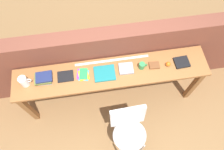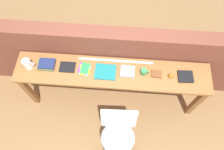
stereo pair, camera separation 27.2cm
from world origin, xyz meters
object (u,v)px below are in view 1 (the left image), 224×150
at_px(book_open_centre, 105,73).
at_px(leather_journal_brown, 154,65).
at_px(pamphlet_pile_colourful, 83,75).
at_px(sports_ball_small, 168,64).
at_px(magazine_cycling, 66,76).
at_px(book_repair_rightmost, 182,62).
at_px(mug, 142,66).
at_px(pitcher_white, 24,81).
at_px(book_stack_leftmost, 44,78).
at_px(chair_white_moulded, 129,129).

relative_size(book_open_centre, leather_journal_brown, 2.04).
distance_m(pamphlet_pile_colourful, sports_ball_small, 1.09).
bearing_deg(book_open_centre, sports_ball_small, 0.70).
distance_m(magazine_cycling, book_open_centre, 0.49).
relative_size(magazine_cycling, leather_journal_brown, 1.54).
relative_size(magazine_cycling, sports_ball_small, 3.22).
bearing_deg(book_open_centre, book_repair_rightmost, 1.23).
xyz_separation_m(book_open_centre, sports_ball_small, (0.82, -0.00, 0.02)).
relative_size(magazine_cycling, mug, 1.82).
height_order(pamphlet_pile_colourful, leather_journal_brown, leather_journal_brown).
bearing_deg(book_open_centre, leather_journal_brown, 2.37).
xyz_separation_m(pamphlet_pile_colourful, sports_ball_small, (1.09, -0.03, 0.03)).
distance_m(pitcher_white, book_open_centre, 0.98).
bearing_deg(leather_journal_brown, magazine_cycling, -176.74).
bearing_deg(magazine_cycling, book_open_centre, -3.59).
bearing_deg(sports_ball_small, book_stack_leftmost, 179.15).
height_order(magazine_cycling, book_open_centre, book_open_centre).
height_order(book_stack_leftmost, pamphlet_pile_colourful, book_stack_leftmost).
xyz_separation_m(book_open_centre, mug, (0.48, 0.02, 0.03)).
bearing_deg(mug, magazine_cycling, 179.20).
xyz_separation_m(book_stack_leftmost, mug, (1.23, -0.00, -0.00)).
bearing_deg(mug, chair_white_moulded, -111.69).
bearing_deg(book_stack_leftmost, magazine_cycling, 2.31).
bearing_deg(chair_white_moulded, magazine_cycling, 135.72).
distance_m(leather_journal_brown, book_repair_rightmost, 0.36).
relative_size(book_stack_leftmost, pamphlet_pile_colourful, 1.17).
bearing_deg(pamphlet_pile_colourful, sports_ball_small, -1.38).
bearing_deg(leather_journal_brown, pamphlet_pile_colourful, -176.46).
relative_size(leather_journal_brown, sports_ball_small, 2.09).
xyz_separation_m(pitcher_white, pamphlet_pile_colourful, (0.71, 0.02, -0.07)).
height_order(pitcher_white, sports_ball_small, pitcher_white).
distance_m(book_stack_leftmost, leather_journal_brown, 1.39).
bearing_deg(sports_ball_small, chair_white_moulded, -132.85).
bearing_deg(chair_white_moulded, pamphlet_pile_colourful, 125.49).
bearing_deg(magazine_cycling, leather_journal_brown, -0.55).
bearing_deg(chair_white_moulded, pitcher_white, 151.08).
bearing_deg(leather_journal_brown, book_repair_rightmost, 2.38).
bearing_deg(pitcher_white, sports_ball_small, -0.17).
relative_size(magazine_cycling, book_repair_rightmost, 1.08).
distance_m(magazine_cycling, pamphlet_pile_colourful, 0.22).
xyz_separation_m(mug, sports_ball_small, (0.34, -0.02, -0.01)).
bearing_deg(book_repair_rightmost, leather_journal_brown, 175.79).
xyz_separation_m(pitcher_white, leather_journal_brown, (1.62, 0.01, -0.07)).
bearing_deg(pamphlet_pile_colourful, book_open_centre, -5.28).
xyz_separation_m(pamphlet_pile_colourful, mug, (0.75, -0.01, 0.04)).
height_order(leather_journal_brown, book_repair_rightmost, book_repair_rightmost).
xyz_separation_m(book_stack_leftmost, leather_journal_brown, (1.39, -0.00, -0.04)).
relative_size(book_stack_leftmost, sports_ball_small, 3.57).
relative_size(pitcher_white, sports_ball_small, 2.96).
relative_size(chair_white_moulded, magazine_cycling, 4.46).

